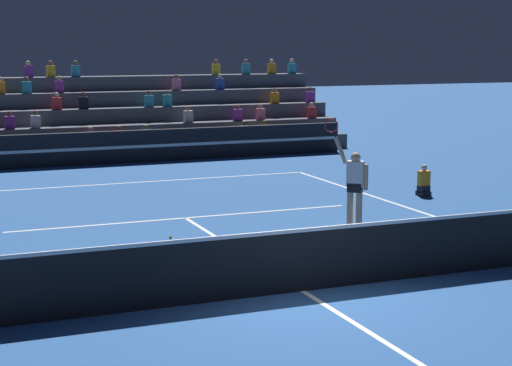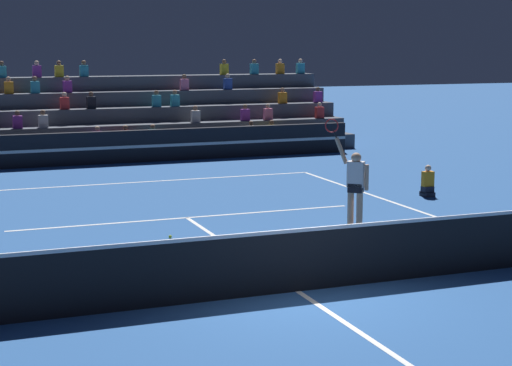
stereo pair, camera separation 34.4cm
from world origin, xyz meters
TOP-DOWN VIEW (x-y plane):
  - ground_plane at (0.00, 0.00)m, footprint 120.00×120.00m
  - court_lines at (0.00, 0.00)m, footprint 11.10×23.90m
  - tennis_net at (0.00, 0.00)m, footprint 12.00×0.10m
  - sponsor_banner_wall at (0.00, 16.14)m, footprint 18.00×0.26m
  - bleacher_stand at (0.00, 19.94)m, footprint 19.79×4.75m
  - ball_kid_courtside at (6.82, 6.87)m, footprint 0.30×0.36m
  - tennis_player at (3.04, 3.84)m, footprint 0.80×0.77m
  - tennis_ball at (-0.93, 4.53)m, footprint 0.07×0.07m

SIDE VIEW (x-z plane):
  - ground_plane at x=0.00m, z-range 0.00..0.00m
  - court_lines at x=0.00m, z-range 0.00..0.01m
  - tennis_ball at x=-0.93m, z-range 0.00..0.07m
  - ball_kid_courtside at x=6.82m, z-range -0.09..0.75m
  - tennis_net at x=0.00m, z-range -0.01..1.09m
  - sponsor_banner_wall at x=0.00m, z-range 0.00..1.10m
  - tennis_player at x=3.04m, z-range -0.25..2.22m
  - bleacher_stand at x=0.00m, z-range -0.67..2.71m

